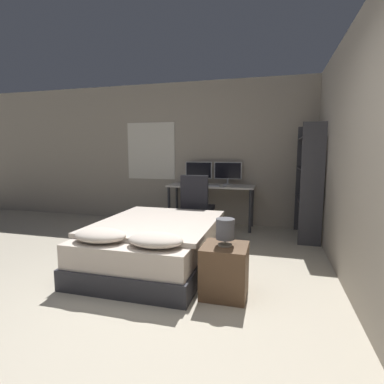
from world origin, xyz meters
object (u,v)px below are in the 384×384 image
Objects in this scene: monitor_right at (228,172)px; bookshelf at (310,177)px; desk at (211,191)px; monitor_left at (199,171)px; nightstand at (225,270)px; office_chair at (197,211)px; bed at (155,243)px; bedside_lamp at (225,230)px; keyboard at (209,186)px; computer_mouse at (225,186)px.

bookshelf reaches higher than monitor_right.
desk is 3.09× the size of monitor_left.
office_chair reaches higher than nightstand.
monitor_right is at bearing 67.12° from office_chair.
monitor_left is (0.00, 2.20, 0.75)m from bed.
bed is at bearing -90.10° from monitor_left.
bed is 1.17m from bedside_lamp.
bedside_lamp is (0.00, 0.00, 0.40)m from nightstand.
office_chair is at bearing -112.88° from monitor_right.
bed is 1.08× the size of bookshelf.
bookshelf is at bearing -12.96° from desk.
monitor_right is 1.34× the size of keyboard.
office_chair is (-0.37, -0.51, -0.38)m from computer_mouse.
monitor_right is 0.28× the size of bookshelf.
office_chair reaches higher than keyboard.
bookshelf is at bearing 66.31° from bedside_lamp.
bedside_lamp is 2.81m from monitor_right.
desk is (-0.67, 2.58, 0.03)m from bedside_lamp.
office_chair is at bearing 81.76° from bed.
monitor_left is at bearing 109.03° from nightstand.
keyboard is 5.42× the size of computer_mouse.
monitor_left is 1.34× the size of keyboard.
computer_mouse is (-0.39, 2.40, 0.55)m from nightstand.
bedside_lamp is 0.69× the size of keyboard.
office_chair reaches higher than computer_mouse.
desk is 4.14× the size of keyboard.
bed is 7.44× the size of bedside_lamp.
nightstand is 0.48× the size of office_chair.
bedside_lamp is (0.96, -0.56, 0.38)m from bed.
computer_mouse is (0.28, 0.00, 0.01)m from keyboard.
bookshelf is at bearing -22.32° from monitor_right.
monitor_right is (-0.40, 2.76, 0.77)m from nightstand.
bedside_lamp reaches higher than bed.
keyboard is at bearing 105.68° from nightstand.
office_chair reaches higher than desk.
monitor_right is at bearing 0.00° from monitor_left.
monitor_right reaches higher than computer_mouse.
desk is at bearing 82.03° from bed.
desk is at bearing -146.86° from monitor_right.
monitor_right is at bearing 75.69° from bed.
office_chair is at bearing -125.75° from computer_mouse.
bedside_lamp is at bearing -75.36° from desk.
desk is 3.09× the size of monitor_right.
keyboard reaches higher than nightstand.
bedside_lamp is at bearing -113.69° from bookshelf.
nightstand is 0.97× the size of monitor_left.
bookshelf is (1.36, -0.20, 0.19)m from computer_mouse.
desk is 1.71m from bookshelf.
desk is 0.87× the size of bookshelf.
monitor_left reaches higher than bedside_lamp.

